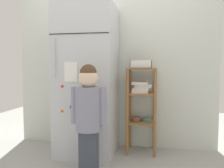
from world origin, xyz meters
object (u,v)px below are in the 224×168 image
at_px(pantry_shelf_unit, 141,100).
at_px(child_standing, 89,108).
at_px(refrigerator, 87,81).
at_px(fruit_bin, 141,65).

bearing_deg(pantry_shelf_unit, child_standing, -123.65).
height_order(refrigerator, fruit_bin, refrigerator).
xyz_separation_m(pantry_shelf_unit, fruit_bin, (-0.01, 0.00, 0.43)).
xyz_separation_m(refrigerator, child_standing, (0.18, -0.56, -0.24)).
distance_m(pantry_shelf_unit, fruit_bin, 0.43).
bearing_deg(child_standing, fruit_bin, 56.77).
bearing_deg(refrigerator, pantry_shelf_unit, 13.06).
bearing_deg(fruit_bin, child_standing, -123.23).
relative_size(refrigerator, fruit_bin, 7.01).
bearing_deg(pantry_shelf_unit, fruit_bin, 145.86).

